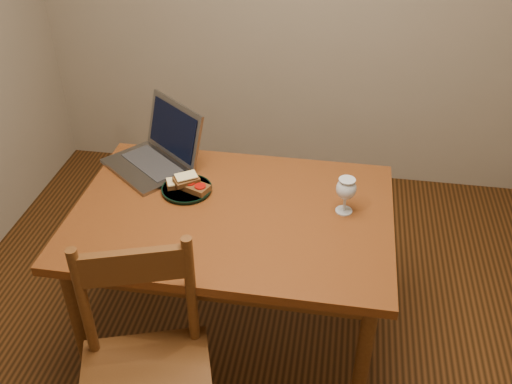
% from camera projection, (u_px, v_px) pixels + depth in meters
% --- Properties ---
extents(floor, '(3.20, 3.20, 0.02)m').
position_uv_depth(floor, '(256.00, 355.00, 2.66)').
color(floor, black).
rests_on(floor, ground).
extents(table, '(1.30, 0.90, 0.74)m').
position_uv_depth(table, '(233.00, 228.00, 2.37)').
color(table, '#471D0B').
rests_on(table, floor).
extents(chair, '(0.56, 0.55, 0.48)m').
position_uv_depth(chair, '(144.00, 367.00, 1.96)').
color(chair, '#43240E').
rests_on(chair, floor).
extents(plate, '(0.22, 0.22, 0.02)m').
position_uv_depth(plate, '(187.00, 189.00, 2.44)').
color(plate, black).
rests_on(plate, table).
extents(sandwich_cheese, '(0.12, 0.10, 0.03)m').
position_uv_depth(sandwich_cheese, '(179.00, 182.00, 2.43)').
color(sandwich_cheese, '#381E0C').
rests_on(sandwich_cheese, plate).
extents(sandwich_tomato, '(0.14, 0.11, 0.04)m').
position_uv_depth(sandwich_tomato, '(195.00, 186.00, 2.41)').
color(sandwich_tomato, '#381E0C').
rests_on(sandwich_tomato, plate).
extents(sandwich_top, '(0.12, 0.11, 0.03)m').
position_uv_depth(sandwich_top, '(186.00, 179.00, 2.41)').
color(sandwich_top, '#381E0C').
rests_on(sandwich_top, plate).
extents(milk_glass, '(0.08, 0.08, 0.16)m').
position_uv_depth(milk_glass, '(345.00, 195.00, 2.28)').
color(milk_glass, white).
rests_on(milk_glass, table).
extents(laptop, '(0.50, 0.50, 0.27)m').
position_uv_depth(laptop, '(159.00, 149.00, 2.59)').
color(laptop, slate).
rests_on(laptop, table).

